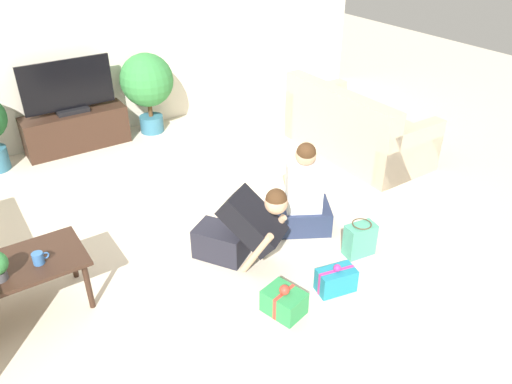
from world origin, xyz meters
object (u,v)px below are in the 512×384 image
gift_box_a (284,302)px  gift_bag_a (360,239)px  gift_box_b (336,280)px  person_kneeling (242,229)px  person_sitting (303,199)px  coffee_table (19,270)px  potted_plant_back_right (147,83)px  tv_console (76,130)px  sofa_right (355,130)px  dog (239,214)px  mug (39,258)px  tv (68,90)px

gift_box_a → gift_bag_a: 1.00m
gift_box_b → gift_bag_a: size_ratio=1.03×
gift_box_a → person_kneeling: bearing=84.5°
gift_box_a → person_sitting: bearing=45.0°
person_kneeling → person_sitting: (0.73, 0.11, -0.02)m
gift_box_b → gift_bag_a: 0.54m
person_kneeling → gift_box_b: (0.43, -0.72, -0.24)m
gift_box_b → coffee_table: bearing=152.0°
coffee_table → gift_box_b: coffee_table is taller
person_kneeling → potted_plant_back_right: bearing=48.6°
tv_console → person_kneeling: 3.10m
sofa_right → coffee_table: size_ratio=1.89×
person_sitting → gift_bag_a: (0.18, -0.59, -0.17)m
gift_box_b → potted_plant_back_right: bearing=89.3°
coffee_table → dog: 1.88m
mug → person_kneeling: bearing=-11.7°
tv → gift_box_b: tv is taller
potted_plant_back_right → gift_bag_a: 3.55m
sofa_right → person_kneeling: bearing=114.5°
person_kneeling → person_sitting: 0.74m
tv_console → gift_box_b: (0.92, -3.78, -0.13)m
potted_plant_back_right → person_sitting: 2.93m
coffee_table → person_kneeling: 1.72m
tv_console → person_sitting: 3.19m
potted_plant_back_right → gift_box_b: potted_plant_back_right is taller
sofa_right → gift_bag_a: size_ratio=5.39×
tv_console → person_kneeling: bearing=-80.8°
sofa_right → potted_plant_back_right: size_ratio=1.67×
potted_plant_back_right → gift_box_b: bearing=-90.7°
coffee_table → potted_plant_back_right: bearing=50.7°
sofa_right → gift_bag_a: (-1.35, -1.51, -0.15)m
gift_box_b → person_sitting: bearing=69.7°
tv_console → mug: 2.94m
person_sitting → mug: 2.28m
coffee_table → gift_box_b: 2.39m
dog → person_kneeling: bearing=-53.0°
sofa_right → gift_box_a: sofa_right is taller
tv → gift_bag_a: 3.85m
dog → gift_bag_a: size_ratio=1.43×
tv_console → potted_plant_back_right: potted_plant_back_right is taller
gift_box_a → gift_box_b: gift_box_a is taller
person_kneeling → gift_bag_a: 1.05m
gift_box_a → coffee_table: bearing=146.0°
coffee_table → mug: mug is taller
dog → gift_bag_a: bearing=15.5°
sofa_right → tv: 3.45m
tv → potted_plant_back_right: size_ratio=1.02×
sofa_right → gift_box_b: sofa_right is taller
sofa_right → person_sitting: bearing=121.1°
tv_console → dog: (0.69, -2.69, -0.02)m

